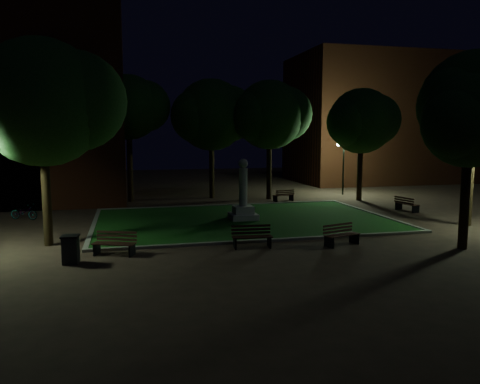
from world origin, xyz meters
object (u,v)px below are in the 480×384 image
(bench_near_left, at_px, (252,237))
(bicycle, at_px, (24,212))
(bench_far_side, at_px, (284,196))
(trash_bin, at_px, (71,249))
(bench_right_side, at_px, (406,205))
(monument, at_px, (243,203))
(bench_near_right, at_px, (341,235))
(bench_west_near, at_px, (115,244))

(bench_near_left, relative_size, bicycle, 1.02)
(bench_far_side, bearing_deg, trash_bin, 34.43)
(bench_right_side, bearing_deg, bench_near_left, 108.59)
(monument, distance_m, bicycle, 11.77)
(bench_near_right, height_order, bench_far_side, bench_near_right)
(bench_near_right, bearing_deg, trash_bin, 164.81)
(bicycle, bearing_deg, bench_west_near, -124.72)
(bicycle, bearing_deg, trash_bin, -134.31)
(bench_near_right, xyz_separation_m, bicycle, (-13.92, 9.38, 0.02))
(bench_near_left, height_order, bicycle, bench_near_left)
(bench_right_side, height_order, bench_far_side, bench_right_side)
(bench_far_side, relative_size, trash_bin, 1.52)
(bench_right_side, bearing_deg, monument, 82.24)
(bench_near_right, bearing_deg, bench_right_side, 25.72)
(bench_near_left, xyz_separation_m, bicycle, (-10.24, 8.92, 0.01))
(trash_bin, distance_m, bicycle, 10.28)
(bench_near_left, xyz_separation_m, trash_bin, (-6.83, -0.78, 0.09))
(bench_near_right, xyz_separation_m, bench_west_near, (-9.02, 0.54, 0.01))
(monument, distance_m, bench_near_left, 6.00)
(bicycle, bearing_deg, bench_right_side, -70.03)
(trash_bin, bearing_deg, bench_far_side, 46.53)
(monument, distance_m, bench_near_right, 6.86)
(bench_west_near, xyz_separation_m, bench_far_side, (10.93, 12.24, -0.04))
(bench_west_near, distance_m, bicycle, 10.11)
(bench_right_side, bearing_deg, bench_far_side, 33.10)
(monument, distance_m, bench_west_near, 8.69)
(bench_far_side, bearing_deg, monument, 43.09)
(monument, relative_size, bench_near_right, 1.93)
(bench_near_right, bearing_deg, bench_near_left, 155.89)
(bench_near_left, bearing_deg, bench_west_near, -176.60)
(bench_right_side, relative_size, trash_bin, 1.62)
(bench_near_right, height_order, trash_bin, trash_bin)
(bench_west_near, height_order, trash_bin, trash_bin)
(bench_west_near, height_order, bench_right_side, bench_west_near)
(bench_far_side, relative_size, bicycle, 0.95)
(monument, bearing_deg, bench_near_left, -100.70)
(bench_near_left, bearing_deg, monument, 83.54)
(monument, bearing_deg, trash_bin, -140.03)
(monument, height_order, bench_near_left, monument)
(monument, relative_size, bench_right_side, 1.96)
(bench_west_near, distance_m, bench_far_side, 16.41)
(bench_far_side, height_order, bicycle, bicycle)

